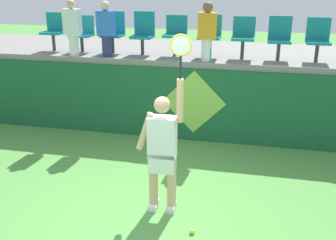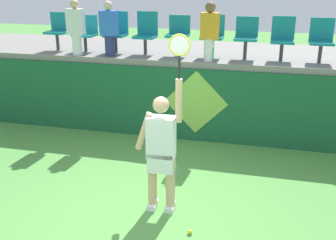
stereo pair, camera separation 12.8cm
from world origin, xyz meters
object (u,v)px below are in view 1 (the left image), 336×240
(tennis_player, at_px, (163,149))
(stadium_chair_8, at_px, (318,38))
(stadium_chair_4, at_px, (176,33))
(spectator_1, at_px, (106,28))
(spectator_0, at_px, (73,27))
(stadium_chair_3, at_px, (143,32))
(stadium_chair_7, at_px, (279,36))
(stadium_chair_1, at_px, (83,32))
(stadium_chair_0, at_px, (54,29))
(tennis_ball, at_px, (192,232))
(spectator_2, at_px, (207,30))
(stadium_chair_5, at_px, (210,33))
(stadium_chair_6, at_px, (243,35))
(water_bottle, at_px, (210,55))
(stadium_chair_2, at_px, (113,31))

(tennis_player, bearing_deg, stadium_chair_8, 55.80)
(stadium_chair_4, relative_size, spectator_1, 0.73)
(stadium_chair_8, height_order, spectator_0, spectator_0)
(stadium_chair_4, bearing_deg, spectator_1, -163.12)
(stadium_chair_3, xyz_separation_m, stadium_chair_7, (2.75, -0.00, -0.01))
(stadium_chair_1, distance_m, stadium_chair_3, 1.35)
(spectator_0, bearing_deg, stadium_chair_0, 145.04)
(stadium_chair_3, relative_size, stadium_chair_7, 1.04)
(tennis_ball, distance_m, stadium_chair_1, 5.28)
(spectator_1, bearing_deg, spectator_2, -0.28)
(stadium_chair_8, bearing_deg, stadium_chair_0, -179.96)
(stadium_chair_1, height_order, spectator_1, spectator_1)
(stadium_chair_0, distance_m, stadium_chair_5, 3.41)
(stadium_chair_3, bearing_deg, spectator_0, -160.74)
(stadium_chair_5, distance_m, stadium_chair_6, 0.67)
(stadium_chair_1, relative_size, stadium_chair_8, 0.93)
(stadium_chair_8, bearing_deg, spectator_0, -174.45)
(stadium_chair_8, xyz_separation_m, spectator_2, (-2.07, -0.43, 0.13))
(stadium_chair_4, bearing_deg, stadium_chair_5, 0.42)
(water_bottle, xyz_separation_m, stadium_chair_3, (-1.46, 0.47, 0.33))
(stadium_chair_0, distance_m, stadium_chair_7, 4.76)
(spectator_0, distance_m, spectator_1, 0.70)
(water_bottle, height_order, stadium_chair_8, stadium_chair_8)
(stadium_chair_1, distance_m, stadium_chair_2, 0.70)
(stadium_chair_3, relative_size, spectator_2, 0.78)
(spectator_1, height_order, spectator_2, spectator_2)
(tennis_player, bearing_deg, water_bottle, 85.00)
(tennis_player, xyz_separation_m, stadium_chair_3, (-1.21, 3.32, 1.11))
(spectator_1, bearing_deg, spectator_0, -175.72)
(stadium_chair_6, relative_size, spectator_2, 0.73)
(stadium_chair_7, bearing_deg, stadium_chair_8, -0.13)
(stadium_chair_6, bearing_deg, spectator_0, -172.27)
(stadium_chair_0, distance_m, spectator_2, 3.44)
(water_bottle, distance_m, stadium_chair_8, 2.08)
(stadium_chair_4, bearing_deg, stadium_chair_3, 178.92)
(stadium_chair_2, distance_m, spectator_1, 0.43)
(water_bottle, bearing_deg, stadium_chair_6, 37.36)
(stadium_chair_4, xyz_separation_m, spectator_0, (-2.04, -0.46, 0.11))
(water_bottle, xyz_separation_m, stadium_chair_7, (1.29, 0.46, 0.32))
(stadium_chair_5, bearing_deg, stadium_chair_7, 0.17)
(tennis_player, bearing_deg, stadium_chair_4, 98.93)
(stadium_chair_4, distance_m, stadium_chair_8, 2.77)
(tennis_ball, distance_m, stadium_chair_6, 4.33)
(stadium_chair_4, distance_m, spectator_2, 0.82)
(spectator_0, bearing_deg, stadium_chair_2, 33.92)
(stadium_chair_5, height_order, spectator_2, spectator_2)
(stadium_chair_5, bearing_deg, water_bottle, -81.78)
(water_bottle, bearing_deg, spectator_2, 150.93)
(stadium_chair_3, bearing_deg, stadium_chair_7, -0.08)
(stadium_chair_2, bearing_deg, stadium_chair_6, -0.16)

